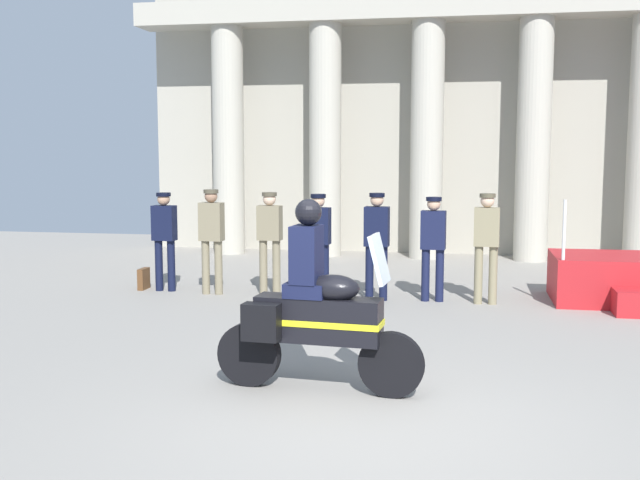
{
  "coord_description": "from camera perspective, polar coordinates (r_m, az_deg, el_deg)",
  "views": [
    {
      "loc": [
        0.86,
        -6.39,
        2.37
      ],
      "look_at": [
        -0.95,
        3.3,
        1.22
      ],
      "focal_mm": 43.41,
      "sensor_mm": 36.0,
      "label": 1
    }
  ],
  "objects": [
    {
      "name": "ground_plane",
      "position": [
        6.87,
        2.82,
        -13.52
      ],
      "size": [
        28.0,
        28.0,
        0.0
      ],
      "primitive_type": "plane",
      "color": "gray"
    },
    {
      "name": "colonnade_backdrop",
      "position": [
        17.62,
        8.0,
        9.57
      ],
      "size": [
        13.0,
        1.56,
        6.33
      ],
      "color": "#A49F91",
      "rests_on": "ground_plane"
    },
    {
      "name": "officer_in_row_0",
      "position": [
        13.21,
        -11.4,
        0.5
      ],
      "size": [
        0.39,
        0.24,
        1.66
      ],
      "rotation": [
        0.0,
        0.0,
        3.08
      ],
      "color": "black",
      "rests_on": "ground_plane"
    },
    {
      "name": "officer_in_row_1",
      "position": [
        12.77,
        -8.0,
        0.54
      ],
      "size": [
        0.39,
        0.24,
        1.73
      ],
      "rotation": [
        0.0,
        0.0,
        3.08
      ],
      "color": "#7A7056",
      "rests_on": "ground_plane"
    },
    {
      "name": "officer_in_row_2",
      "position": [
        12.59,
        -3.73,
        0.4
      ],
      "size": [
        0.39,
        0.24,
        1.69
      ],
      "rotation": [
        0.0,
        0.0,
        3.08
      ],
      "color": "#7A7056",
      "rests_on": "ground_plane"
    },
    {
      "name": "officer_in_row_3",
      "position": [
        12.33,
        -0.13,
        0.23
      ],
      "size": [
        0.39,
        0.24,
        1.67
      ],
      "rotation": [
        0.0,
        0.0,
        3.08
      ],
      "color": "black",
      "rests_on": "ground_plane"
    },
    {
      "name": "officer_in_row_4",
      "position": [
        12.16,
        4.2,
        0.2
      ],
      "size": [
        0.39,
        0.24,
        1.7
      ],
      "rotation": [
        0.0,
        0.0,
        3.08
      ],
      "color": "black",
      "rests_on": "ground_plane"
    },
    {
      "name": "officer_in_row_5",
      "position": [
        12.18,
        8.34,
        -0.01
      ],
      "size": [
        0.39,
        0.24,
        1.64
      ],
      "rotation": [
        0.0,
        0.0,
        3.08
      ],
      "color": "#141938",
      "rests_on": "ground_plane"
    },
    {
      "name": "officer_in_row_6",
      "position": [
        12.1,
        12.18,
        0.07
      ],
      "size": [
        0.39,
        0.24,
        1.71
      ],
      "rotation": [
        0.0,
        0.0,
        3.08
      ],
      "color": "#847A5B",
      "rests_on": "ground_plane"
    },
    {
      "name": "motorcycle_with_rider",
      "position": [
        7.6,
        -0.64,
        -5.29
      ],
      "size": [
        2.09,
        0.73,
        1.9
      ],
      "rotation": [
        0.0,
        0.0,
        -0.09
      ],
      "color": "black",
      "rests_on": "ground_plane"
    },
    {
      "name": "briefcase_on_ground",
      "position": [
        13.55,
        -12.87,
        -2.8
      ],
      "size": [
        0.1,
        0.32,
        0.36
      ],
      "primitive_type": "cube",
      "color": "brown",
      "rests_on": "ground_plane"
    }
  ]
}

